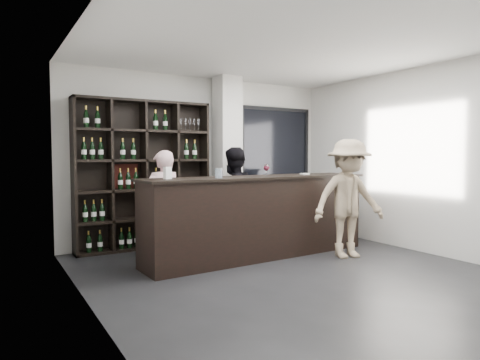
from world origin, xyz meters
TOP-DOWN VIEW (x-y plane):
  - floor at (0.00, 0.00)m, footprint 5.00×5.50m
  - wine_shelf at (-1.15, 2.57)m, footprint 2.20×0.35m
  - structural_column at (0.35, 2.47)m, footprint 0.40×0.40m
  - glass_panel at (1.55, 2.69)m, footprint 1.60×0.08m
  - tasting_counter at (0.13, 1.10)m, footprint 3.66×0.75m
  - taster_pink at (-1.10, 1.85)m, footprint 0.60×0.41m
  - taster_black at (0.15, 1.93)m, footprint 0.97×0.86m
  - customer at (1.25, 0.40)m, footprint 1.25×0.90m
  - wine_glass at (0.19, 1.01)m, footprint 0.11×0.11m
  - spit_cup at (-0.63, 0.95)m, footprint 0.13×0.13m
  - napkin_stack at (1.07, 1.19)m, footprint 0.14×0.14m
  - card_stand at (-1.31, 1.10)m, footprint 0.12×0.09m

SIDE VIEW (x-z plane):
  - floor at x=0.00m, z-range -0.01..0.00m
  - tasting_counter at x=0.13m, z-range 0.00..1.21m
  - taster_pink at x=-1.10m, z-range 0.00..1.59m
  - taster_black at x=0.15m, z-range 0.00..1.65m
  - customer at x=1.25m, z-range 0.00..1.75m
  - wine_shelf at x=-1.15m, z-range 0.00..2.40m
  - napkin_stack at x=1.07m, z-range 1.21..1.23m
  - spit_cup at x=-0.63m, z-range 1.21..1.34m
  - card_stand at x=-1.31m, z-range 1.21..1.37m
  - wine_glass at x=0.19m, z-range 1.21..1.41m
  - glass_panel at x=1.55m, z-range 0.35..2.45m
  - structural_column at x=0.35m, z-range 0.00..2.90m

